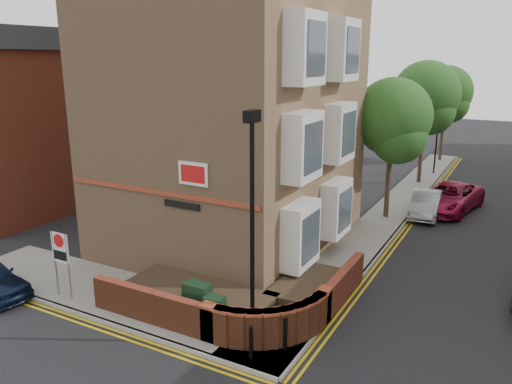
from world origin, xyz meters
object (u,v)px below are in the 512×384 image
Objects in this scene: zone_sign at (61,253)px; silver_car_near at (426,204)px; utility_cabinet_large at (197,302)px; lamppost at (252,229)px.

zone_sign is 17.28m from silver_car_near.
utility_cabinet_large is 14.67m from silver_car_near.
zone_sign is 0.59× the size of silver_car_near.
lamppost reaches higher than silver_car_near.
utility_cabinet_large is at bearing -109.67° from silver_car_near.
lamppost is at bearing -102.25° from silver_car_near.
utility_cabinet_large is (-1.90, 0.10, -2.62)m from lamppost.
zone_sign is (-4.70, -0.80, 0.92)m from utility_cabinet_large.
lamppost is 6.85m from zone_sign.
utility_cabinet_large is 0.32× the size of silver_car_near.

